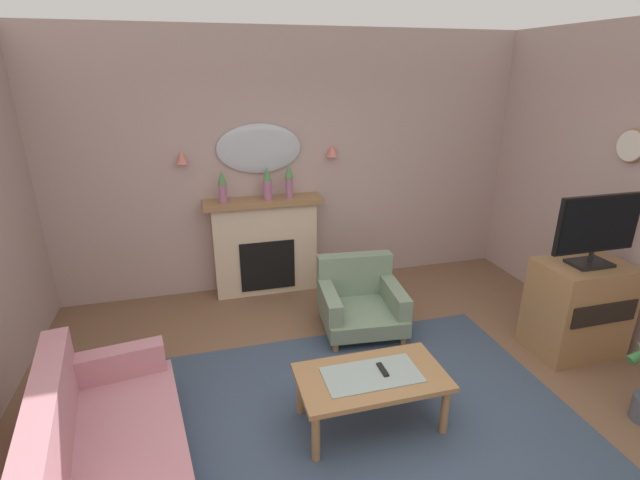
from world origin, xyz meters
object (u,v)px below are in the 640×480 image
object	(u,v)px
mantel_vase_right	(222,186)
wall_sconce_right	(332,151)
floral_couch	(98,447)
coffee_table	(371,381)
wall_clock	(631,146)
mantel_vase_left	(267,184)
tv_remote	(383,370)
wall_mirror	(259,149)
tv_cabinet	(578,308)
tv_flatscreen	(597,229)
fireplace	(265,247)
armchair_in_corner	(359,299)
wall_sconce_left	(182,157)
mantel_vase_centre	(289,179)

from	to	relation	value
mantel_vase_right	wall_sconce_right	xyz separation A→B (m)	(1.30, 0.12, 0.31)
wall_sconce_right	floral_couch	bearing A→B (deg)	-131.43
coffee_table	wall_clock	bearing A→B (deg)	14.43
mantel_vase_left	coffee_table	xyz separation A→B (m)	(0.35, -2.43, -0.96)
wall_sconce_right	tv_remote	xyz separation A→B (m)	(-0.35, -2.53, -1.21)
wall_mirror	wall_clock	world-z (taller)	wall_clock
tv_cabinet	tv_flatscreen	size ratio (longest dim) A/B	1.07
fireplace	mantel_vase_right	world-z (taller)	mantel_vase_right
wall_clock	tv_flatscreen	xyz separation A→B (m)	(-0.51, -0.30, -0.65)
mantel_vase_right	floral_couch	bearing A→B (deg)	-112.12
armchair_in_corner	wall_clock	bearing A→B (deg)	-16.16
floral_couch	tv_flatscreen	bearing A→B (deg)	6.71
fireplace	tv_remote	world-z (taller)	fireplace
wall_sconce_left	wall_sconce_right	size ratio (longest dim) A/B	1.00
tv_cabinet	fireplace	bearing A→B (deg)	142.38
wall_mirror	wall_sconce_right	xyz separation A→B (m)	(0.85, -0.05, -0.05)
coffee_table	floral_couch	bearing A→B (deg)	-177.61
wall_sconce_right	wall_mirror	bearing A→B (deg)	176.63
mantel_vase_left	coffee_table	size ratio (longest dim) A/B	0.34
armchair_in_corner	mantel_vase_right	bearing A→B (deg)	140.29
wall_sconce_left	tv_cabinet	size ratio (longest dim) A/B	0.16
wall_clock	tv_remote	world-z (taller)	wall_clock
mantel_vase_centre	wall_mirror	size ratio (longest dim) A/B	0.41
mantel_vase_right	wall_sconce_left	world-z (taller)	wall_sconce_left
tv_cabinet	mantel_vase_centre	bearing A→B (deg)	139.39
floral_couch	tv_flatscreen	world-z (taller)	tv_flatscreen
wall_mirror	mantel_vase_left	bearing A→B (deg)	-73.61
wall_clock	tv_flatscreen	world-z (taller)	wall_clock
floral_couch	tv_remote	bearing A→B (deg)	2.89
mantel_vase_left	wall_mirror	world-z (taller)	wall_mirror
mantel_vase_right	tv_remote	xyz separation A→B (m)	(0.95, -2.41, -0.90)
floral_couch	wall_mirror	bearing A→B (deg)	61.25
floral_couch	armchair_in_corner	size ratio (longest dim) A/B	2.03
wall_clock	armchair_in_corner	xyz separation A→B (m)	(-2.34, 0.68, -1.59)
coffee_table	mantel_vase_right	bearing A→B (deg)	109.36
mantel_vase_right	wall_sconce_right	distance (m)	1.34
mantel_vase_left	tv_remote	bearing A→B (deg)	-79.45
fireplace	mantel_vase_centre	world-z (taller)	mantel_vase_centre
mantel_vase_centre	wall_sconce_left	size ratio (longest dim) A/B	2.82
mantel_vase_centre	wall_sconce_right	world-z (taller)	wall_sconce_right
fireplace	mantel_vase_left	distance (m)	0.77
wall_mirror	mantel_vase_right	bearing A→B (deg)	-159.30
floral_couch	mantel_vase_left	bearing A→B (deg)	58.79
wall_clock	tv_flatscreen	distance (m)	0.88
mantel_vase_left	armchair_in_corner	bearing A→B (deg)	-54.02
armchair_in_corner	wall_sconce_right	bearing A→B (deg)	88.02
wall_clock	armchair_in_corner	world-z (taller)	wall_clock
mantel_vase_left	wall_sconce_right	distance (m)	0.87
wall_clock	wall_sconce_right	bearing A→B (deg)	141.25
mantel_vase_right	coffee_table	bearing A→B (deg)	-70.64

